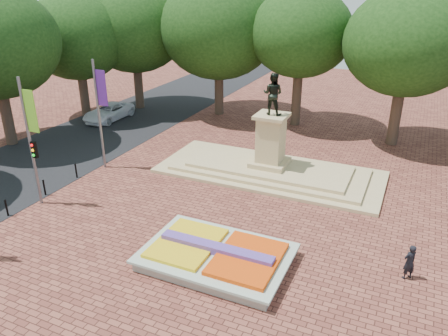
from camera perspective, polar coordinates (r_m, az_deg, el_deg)
name	(u,v)px	position (r m, az deg, el deg)	size (l,w,h in m)	color
ground	(215,235)	(21.40, -1.14, -8.76)	(90.00, 90.00, 0.00)	brown
asphalt_street	(55,153)	(33.26, -21.18, 1.82)	(9.00, 90.00, 0.02)	black
flower_bed	(217,256)	(19.32, -0.94, -11.39)	(6.30, 4.30, 0.91)	gray
monument	(270,161)	(27.63, 6.00, 0.97)	(14.00, 6.00, 6.40)	tan
tree_row_back	(346,47)	(35.05, 15.67, 14.94)	(44.80, 8.80, 10.43)	#3D2F21
banner_poles	(26,139)	(24.56, -24.42, 3.46)	(0.88, 11.17, 7.00)	slate
bollard_row	(26,197)	(26.12, -24.43, -3.41)	(0.12, 13.12, 0.98)	black
van	(109,112)	(39.66, -14.85, 7.10)	(2.34, 5.08, 1.41)	white
pedestrian	(409,262)	(19.76, 23.05, -11.22)	(0.58, 0.38, 1.58)	black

